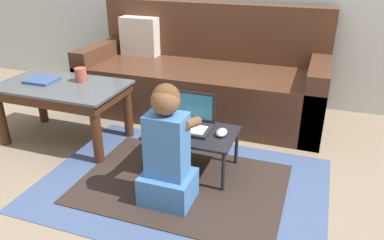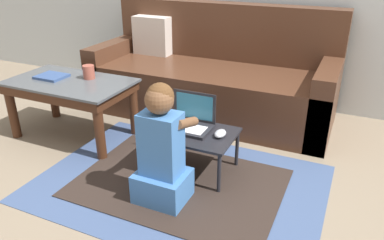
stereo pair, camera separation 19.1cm
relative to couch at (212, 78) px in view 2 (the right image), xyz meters
The scene contains 10 objects.
ground_plane 1.19m from the couch, 78.55° to the right, with size 16.00×16.00×0.00m, color #7F705B.
area_rug 1.28m from the couch, 77.78° to the right, with size 1.79×1.25×0.01m.
couch is the anchor object (origin of this frame).
coffee_table 1.23m from the couch, 130.92° to the right, with size 0.95×0.55×0.46m.
laptop_desk 1.06m from the couch, 75.63° to the right, with size 0.58×0.39×0.29m.
laptop 1.00m from the couch, 77.14° to the right, with size 0.31×0.22×0.23m.
computer_mouse 1.11m from the couch, 65.52° to the right, with size 0.07×0.11×0.04m.
person_seated 1.41m from the couch, 79.95° to the right, with size 0.30×0.36×0.74m.
cup_on_table 1.10m from the couch, 130.59° to the right, with size 0.09×0.09×0.10m.
book_on_table 1.36m from the couch, 136.67° to the right, with size 0.22×0.18×0.02m.
Camera 2 is at (0.95, -1.89, 1.38)m, focal length 35.00 mm.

